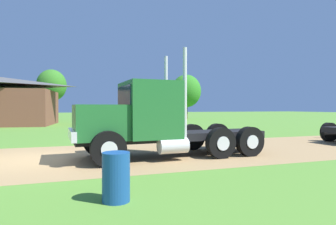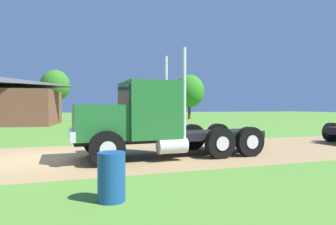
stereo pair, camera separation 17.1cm
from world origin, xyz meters
name	(u,v)px [view 1 (the left image)]	position (x,y,z in m)	size (l,w,h in m)	color
ground_plane	(39,160)	(0.00, 0.00, 0.00)	(200.00, 200.00, 0.00)	#558A30
dirt_track	(39,159)	(0.00, 0.00, 0.00)	(120.00, 6.73, 0.01)	#A38153
truck_foreground_white	(148,122)	(3.66, -0.83, 1.30)	(7.34, 2.88, 3.86)	black
steel_barrel	(116,177)	(1.84, -5.28, 0.47)	(0.53, 0.53, 0.94)	#19478C
tree_mid	(52,86)	(-1.42, 32.26, 4.89)	(4.00, 4.00, 7.12)	#513823
tree_right	(186,91)	(18.28, 30.79, 4.40)	(4.67, 4.67, 6.98)	#513823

